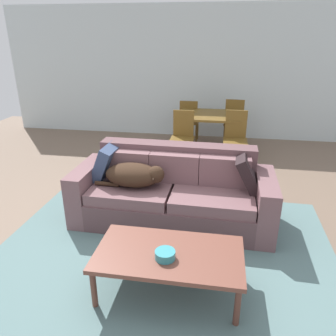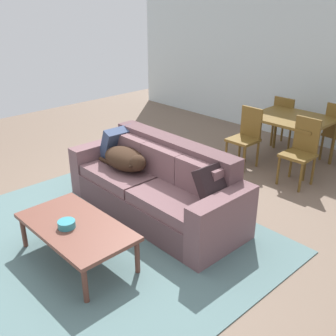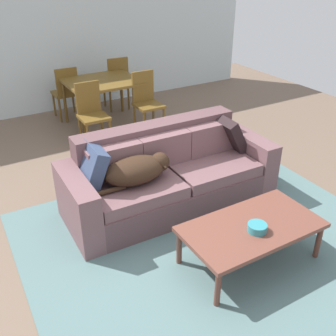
{
  "view_description": "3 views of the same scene",
  "coord_description": "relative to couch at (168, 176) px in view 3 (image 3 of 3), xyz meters",
  "views": [
    {
      "loc": [
        0.76,
        -3.13,
        2.1
      ],
      "look_at": [
        0.18,
        0.32,
        0.67
      ],
      "focal_mm": 34.8,
      "sensor_mm": 36.0,
      "label": 1
    },
    {
      "loc": [
        3.38,
        -2.54,
        2.46
      ],
      "look_at": [
        0.37,
        0.38,
        0.61
      ],
      "focal_mm": 42.34,
      "sensor_mm": 36.0,
      "label": 2
    },
    {
      "loc": [
        -1.69,
        -2.97,
        2.54
      ],
      "look_at": [
        0.13,
        0.12,
        0.58
      ],
      "focal_mm": 42.64,
      "sensor_mm": 36.0,
      "label": 3
    }
  ],
  "objects": [
    {
      "name": "throw_pillow_by_left_arm",
      "position": [
        -0.85,
        0.07,
        0.32
      ],
      "size": [
        0.31,
        0.44,
        0.45
      ],
      "primitive_type": "cube",
      "rotation": [
        0.0,
        0.39,
        -0.04
      ],
      "color": "#374668",
      "rests_on": "couch"
    },
    {
      "name": "coffee_table",
      "position": [
        0.15,
        -1.21,
        0.02
      ],
      "size": [
        1.25,
        0.68,
        0.4
      ],
      "color": "brown",
      "rests_on": "ground"
    },
    {
      "name": "area_rug",
      "position": [
        -0.0,
        -0.87,
        -0.34
      ],
      "size": [
        3.56,
        3.14,
        0.01
      ],
      "primitive_type": "cube",
      "rotation": [
        0.0,
        0.0,
        -0.02
      ],
      "color": "slate",
      "rests_on": "ground"
    },
    {
      "name": "dining_chair_near_right",
      "position": [
        0.77,
        1.98,
        0.17
      ],
      "size": [
        0.4,
        0.4,
        0.93
      ],
      "rotation": [
        0.0,
        0.0,
        0.0
      ],
      "color": "brown",
      "rests_on": "ground"
    },
    {
      "name": "dining_chair_far_left",
      "position": [
        -0.14,
        3.11,
        0.15
      ],
      "size": [
        0.4,
        0.4,
        0.89
      ],
      "rotation": [
        0.0,
        0.0,
        3.14
      ],
      "color": "brown",
      "rests_on": "ground"
    },
    {
      "name": "bowl_on_coffee_table",
      "position": [
        0.13,
        -1.3,
        0.1
      ],
      "size": [
        0.17,
        0.17,
        0.07
      ],
      "primitive_type": "cylinder",
      "color": "teal",
      "rests_on": "coffee_table"
    },
    {
      "name": "dining_chair_far_right",
      "position": [
        0.77,
        3.1,
        0.17
      ],
      "size": [
        0.43,
        0.43,
        0.94
      ],
      "rotation": [
        0.0,
        0.0,
        3.06
      ],
      "color": "brown",
      "rests_on": "ground"
    },
    {
      "name": "dining_chair_near_left",
      "position": [
        -0.13,
        1.96,
        0.15
      ],
      "size": [
        0.4,
        0.4,
        0.9
      ],
      "rotation": [
        0.0,
        0.0,
        -0.01
      ],
      "color": "brown",
      "rests_on": "ground"
    },
    {
      "name": "dining_table",
      "position": [
        0.28,
        2.53,
        0.33
      ],
      "size": [
        1.12,
        0.96,
        0.75
      ],
      "color": "brown",
      "rests_on": "ground"
    },
    {
      "name": "throw_pillow_by_right_arm",
      "position": [
        0.85,
        0.04,
        0.32
      ],
      "size": [
        0.32,
        0.43,
        0.43
      ],
      "primitive_type": "cube",
      "rotation": [
        0.0,
        -0.49,
        -0.04
      ],
      "color": "black",
      "rests_on": "couch"
    },
    {
      "name": "dog_on_left_cushion",
      "position": [
        -0.43,
        -0.12,
        0.26
      ],
      "size": [
        0.81,
        0.4,
        0.27
      ],
      "rotation": [
        0.0,
        0.0,
        -0.02
      ],
      "color": "#352317",
      "rests_on": "couch"
    },
    {
      "name": "back_partition",
      "position": [
        -0.25,
        3.68,
        1.01
      ],
      "size": [
        8.0,
        0.12,
        2.7
      ],
      "primitive_type": "cube",
      "color": "silver",
      "rests_on": "ground"
    },
    {
      "name": "ground_plane",
      "position": [
        -0.25,
        -0.32,
        -0.34
      ],
      "size": [
        10.0,
        10.0,
        0.0
      ],
      "primitive_type": "plane",
      "color": "#715C4C"
    },
    {
      "name": "couch",
      "position": [
        0.0,
        0.0,
        0.0
      ],
      "size": [
        2.34,
        0.94,
        0.88
      ],
      "rotation": [
        0.0,
        0.0,
        -0.02
      ],
      "color": "brown",
      "rests_on": "ground"
    }
  ]
}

